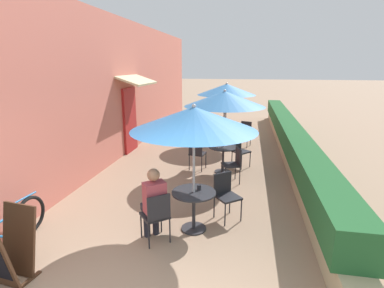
{
  "coord_description": "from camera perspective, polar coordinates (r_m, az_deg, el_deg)",
  "views": [
    {
      "loc": [
        1.41,
        -2.5,
        2.81
      ],
      "look_at": [
        0.15,
        4.22,
        1.0
      ],
      "focal_mm": 28.0,
      "sensor_mm": 36.0,
      "label": 1
    }
  ],
  "objects": [
    {
      "name": "menu_board",
      "position": [
        4.82,
        -31.89,
        -16.49
      ],
      "size": [
        0.62,
        0.7,
        0.98
      ],
      "rotation": [
        0.0,
        0.0,
        -0.13
      ],
      "color": "#422819",
      "rests_on": "ground_plane"
    },
    {
      "name": "patio_table_mid",
      "position": [
        8.01,
        5.96,
        -1.92
      ],
      "size": [
        0.76,
        0.76,
        0.71
      ],
      "color": "#28282D",
      "rests_on": "ground_plane"
    },
    {
      "name": "bicycle_leaning",
      "position": [
        5.6,
        -32.21,
        -13.73
      ],
      "size": [
        0.18,
        1.71,
        0.75
      ],
      "rotation": [
        0.0,
        0.0,
        -0.07
      ],
      "color": "black",
      "rests_on": "ground_plane"
    },
    {
      "name": "cafe_chair_far_left",
      "position": [
        10.78,
        10.06,
        2.32
      ],
      "size": [
        0.51,
        0.51,
        0.87
      ],
      "rotation": [
        0.0,
        0.0,
        9.11
      ],
      "color": "#232328",
      "rests_on": "ground_plane"
    },
    {
      "name": "coffee_cup_far",
      "position": [
        10.86,
        6.12,
        3.85
      ],
      "size": [
        0.07,
        0.07,
        0.09
      ],
      "color": "#B73D3D",
      "rests_on": "patio_table_far"
    },
    {
      "name": "cafe_facade_wall",
      "position": [
        10.56,
        -11.57,
        10.64
      ],
      "size": [
        0.98,
        14.81,
        4.2
      ],
      "color": "#C66B5B",
      "rests_on": "ground_plane"
    },
    {
      "name": "patio_umbrella_near",
      "position": [
        4.81,
        0.36,
        4.82
      ],
      "size": [
        2.06,
        2.06,
        2.22
      ],
      "color": "#B7B7BC",
      "rests_on": "ground_plane"
    },
    {
      "name": "coffee_cup_near",
      "position": [
        5.24,
        1.36,
        -8.25
      ],
      "size": [
        0.07,
        0.07,
        0.09
      ],
      "color": "#232328",
      "rests_on": "patio_table_near"
    },
    {
      "name": "cafe_chair_near_right",
      "position": [
        5.67,
        6.42,
        -9.13
      ],
      "size": [
        0.56,
        0.56,
        0.87
      ],
      "rotation": [
        0.0,
        0.0,
        10.11
      ],
      "color": "#232328",
      "rests_on": "ground_plane"
    },
    {
      "name": "cafe_chair_near_left",
      "position": [
        4.92,
        -6.77,
        -13.04
      ],
      "size": [
        0.56,
        0.56,
        0.87
      ],
      "rotation": [
        0.0,
        0.0,
        6.97
      ],
      "color": "#232328",
      "rests_on": "ground_plane"
    },
    {
      "name": "cafe_chair_mid_left",
      "position": [
        8.14,
        0.91,
        -1.52
      ],
      "size": [
        0.46,
        0.46,
        0.87
      ],
      "rotation": [
        0.0,
        0.0,
        6.1
      ],
      "color": "#232328",
      "rests_on": "ground_plane"
    },
    {
      "name": "cafe_chair_mid_back",
      "position": [
        8.57,
        9.01,
        -0.88
      ],
      "size": [
        0.56,
        0.56,
        0.87
      ],
      "rotation": [
        0.0,
        0.0,
        10.29
      ],
      "color": "#232328",
      "rests_on": "ground_plane"
    },
    {
      "name": "coffee_cup_mid",
      "position": [
        7.85,
        4.95,
        -0.39
      ],
      "size": [
        0.07,
        0.07,
        0.09
      ],
      "color": "white",
      "rests_on": "patio_table_mid"
    },
    {
      "name": "patio_umbrella_far",
      "position": [
        10.74,
        6.59,
        10.28
      ],
      "size": [
        2.06,
        2.06,
        2.22
      ],
      "color": "#B7B7BC",
      "rests_on": "ground_plane"
    },
    {
      "name": "patio_umbrella_mid",
      "position": [
        7.72,
        6.25,
        8.54
      ],
      "size": [
        2.06,
        2.06,
        2.22
      ],
      "color": "#B7B7BC",
      "rests_on": "ground_plane"
    },
    {
      "name": "cafe_chair_mid_right",
      "position": [
        7.37,
        7.98,
        -3.44
      ],
      "size": [
        0.51,
        0.51,
        0.87
      ],
      "rotation": [
        0.0,
        0.0,
        8.2
      ],
      "color": "#232328",
      "rests_on": "ground_plane"
    },
    {
      "name": "cafe_chair_far_right",
      "position": [
        11.17,
        2.8,
        2.98
      ],
      "size": [
        0.51,
        0.51,
        0.87
      ],
      "rotation": [
        0.0,
        0.0,
        12.25
      ],
      "color": "#232328",
      "rests_on": "ground_plane"
    },
    {
      "name": "patio_table_far",
      "position": [
        10.95,
        6.36,
        2.63
      ],
      "size": [
        0.76,
        0.76,
        0.71
      ],
      "color": "#28282D",
      "rests_on": "ground_plane"
    },
    {
      "name": "patio_table_near",
      "position": [
        5.26,
        0.34,
        -11.08
      ],
      "size": [
        0.76,
        0.76,
        0.71
      ],
      "color": "#28282D",
      "rests_on": "ground_plane"
    },
    {
      "name": "seated_patron_near_left",
      "position": [
        4.94,
        -7.33,
        -10.75
      ],
      "size": [
        0.5,
        0.51,
        1.25
      ],
      "rotation": [
        0.0,
        0.0,
        6.97
      ],
      "color": "#23232D",
      "rests_on": "ground_plane"
    },
    {
      "name": "planter_hedge",
      "position": [
        10.16,
        17.93,
        1.17
      ],
      "size": [
        0.6,
        13.81,
        1.01
      ],
      "color": "tan",
      "rests_on": "ground_plane"
    }
  ]
}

